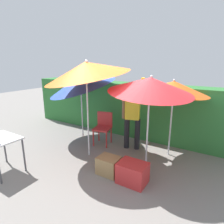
{
  "coord_description": "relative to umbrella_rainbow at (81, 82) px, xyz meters",
  "views": [
    {
      "loc": [
        2.28,
        -3.39,
        2.26
      ],
      "look_at": [
        0.0,
        0.3,
        1.1
      ],
      "focal_mm": 30.52,
      "sensor_mm": 36.0,
      "label": 1
    }
  ],
  "objects": [
    {
      "name": "person_vendor",
      "position": [
        1.6,
        0.1,
        -0.76
      ],
      "size": [
        0.55,
        0.32,
        1.88
      ],
      "color": "black",
      "rests_on": "ground_plane"
    },
    {
      "name": "hedge_row",
      "position": [
        1.34,
        1.1,
        -0.89
      ],
      "size": [
        8.0,
        0.7,
        1.61
      ],
      "primitive_type": "cube",
      "color": "#2D7033",
      "rests_on": "ground_plane"
    },
    {
      "name": "crate_cardboard",
      "position": [
        1.73,
        -1.23,
        -1.51
      ],
      "size": [
        0.45,
        0.35,
        0.37
      ],
      "primitive_type": "cube",
      "color": "#9E7A4C",
      "rests_on": "ground_plane"
    },
    {
      "name": "folding_table",
      "position": [
        -0.19,
        -2.34,
        -1.02
      ],
      "size": [
        0.8,
        0.6,
        0.76
      ],
      "color": "#4C4C51",
      "rests_on": "ground_plane"
    },
    {
      "name": "umbrella_navy",
      "position": [
        2.29,
        -0.57,
        0.11
      ],
      "size": [
        1.73,
        1.72,
        2.08
      ],
      "color": "silver",
      "rests_on": "ground_plane"
    },
    {
      "name": "ground_plane",
      "position": [
        1.34,
        -0.78,
        -1.69
      ],
      "size": [
        24.0,
        24.0,
        0.0
      ],
      "primitive_type": "plane",
      "color": "gray"
    },
    {
      "name": "chair_plastic",
      "position": [
        0.78,
        -0.04,
        -1.18
      ],
      "size": [
        0.53,
        0.53,
        0.89
      ],
      "color": "#B72D2D",
      "rests_on": "ground_plane"
    },
    {
      "name": "umbrella_orange",
      "position": [
        0.89,
        -0.82,
        0.39
      ],
      "size": [
        1.98,
        1.95,
        2.5
      ],
      "color": "silver",
      "rests_on": "ground_plane"
    },
    {
      "name": "cooler_box",
      "position": [
        2.28,
        -1.25,
        -1.49
      ],
      "size": [
        0.54,
        0.41,
        0.4
      ],
      "primitive_type": "cube",
      "color": "red",
      "rests_on": "ground_plane"
    },
    {
      "name": "umbrella_yellow",
      "position": [
        2.54,
        0.26,
        -0.01
      ],
      "size": [
        1.6,
        1.59,
        1.9
      ],
      "color": "silver",
      "rests_on": "ground_plane"
    },
    {
      "name": "umbrella_rainbow",
      "position": [
        0.0,
        0.0,
        0.0
      ],
      "size": [
        2.04,
        1.96,
        2.25
      ],
      "color": "silver",
      "rests_on": "ground_plane"
    }
  ]
}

